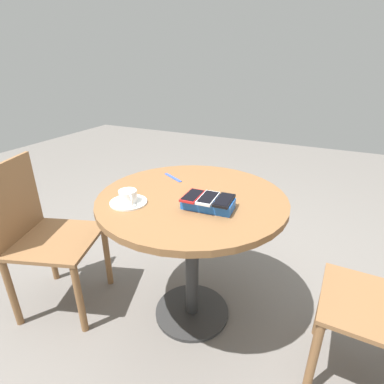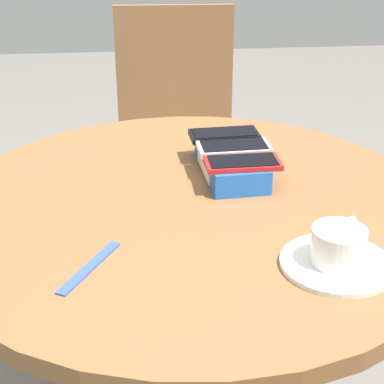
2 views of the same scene
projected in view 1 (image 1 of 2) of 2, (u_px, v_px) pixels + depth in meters
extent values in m
plane|color=slate|center=(192.00, 312.00, 1.69)|extent=(8.00, 8.00, 0.00)
cylinder|color=#2D2D2D|center=(192.00, 311.00, 1.69)|extent=(0.41, 0.41, 0.02)
cylinder|color=#2D2D2D|center=(192.00, 260.00, 1.55)|extent=(0.07, 0.07, 0.68)
cylinder|color=brown|center=(192.00, 199.00, 1.41)|extent=(0.89, 0.89, 0.03)
cube|color=blue|center=(208.00, 204.00, 1.28)|extent=(0.22, 0.12, 0.04)
cube|color=white|center=(212.00, 200.00, 1.32)|extent=(0.12, 0.01, 0.02)
cube|color=black|center=(224.00, 200.00, 1.24)|extent=(0.07, 0.14, 0.01)
cube|color=black|center=(224.00, 199.00, 1.24)|extent=(0.06, 0.12, 0.00)
cube|color=silver|center=(208.00, 198.00, 1.26)|extent=(0.07, 0.14, 0.01)
cube|color=black|center=(208.00, 197.00, 1.26)|extent=(0.06, 0.13, 0.00)
cube|color=red|center=(193.00, 196.00, 1.28)|extent=(0.07, 0.14, 0.01)
cube|color=black|center=(193.00, 195.00, 1.28)|extent=(0.06, 0.12, 0.00)
cylinder|color=white|center=(129.00, 202.00, 1.33)|extent=(0.17, 0.17, 0.01)
cylinder|color=white|center=(128.00, 196.00, 1.32)|extent=(0.08, 0.08, 0.05)
cylinder|color=olive|center=(128.00, 192.00, 1.31)|extent=(0.07, 0.07, 0.00)
torus|color=white|center=(131.00, 200.00, 1.28)|extent=(0.05, 0.04, 0.05)
cube|color=blue|center=(173.00, 178.00, 1.61)|extent=(0.14, 0.09, 0.00)
cube|color=brown|center=(374.00, 306.00, 1.18)|extent=(0.40, 0.40, 0.02)
cylinder|color=brown|center=(322.00, 303.00, 1.48)|extent=(0.04, 0.04, 0.41)
cylinder|color=brown|center=(313.00, 360.00, 1.20)|extent=(0.04, 0.04, 0.41)
cube|color=brown|center=(56.00, 240.00, 1.60)|extent=(0.52, 0.52, 0.02)
cube|color=brown|center=(12.00, 201.00, 1.53)|extent=(0.14, 0.38, 0.42)
cylinder|color=brown|center=(80.00, 299.00, 1.50)|extent=(0.04, 0.04, 0.42)
cylinder|color=brown|center=(107.00, 256.00, 1.84)|extent=(0.04, 0.04, 0.42)
cylinder|color=brown|center=(12.00, 293.00, 1.54)|extent=(0.04, 0.04, 0.42)
cylinder|color=brown|center=(51.00, 251.00, 1.88)|extent=(0.04, 0.04, 0.42)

